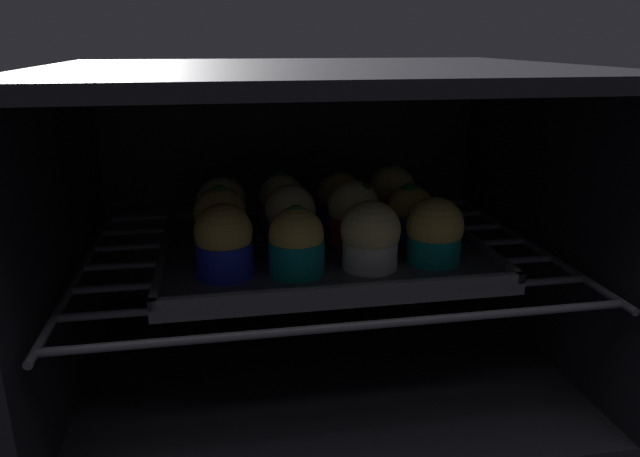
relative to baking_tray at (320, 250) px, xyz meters
The scene contains 15 objects.
oven_cavity 6.42cm from the baking_tray, 90.00° to the left, with size 59.00×47.00×37.00cm.
oven_rack 2.06cm from the baking_tray, 90.00° to the left, with size 54.80×42.00×0.80cm.
baking_tray is the anchor object (origin of this frame).
muffin_row0_col0 13.69cm from the baking_tray, 147.97° to the right, with size 5.91×5.91×7.55cm.
muffin_row0_col1 9.34cm from the baking_tray, 116.55° to the right, with size 5.79×5.79×7.29cm.
muffin_row0_col2 9.34cm from the baking_tray, 61.92° to the right, with size 6.32×6.32×7.28cm.
muffin_row0_col3 13.78cm from the baking_tray, 32.04° to the right, with size 6.20×6.20×7.15cm.
muffin_row1_col0 12.04cm from the baking_tray, behind, with size 5.84×5.84×7.97cm.
muffin_row1_col1 5.37cm from the baking_tray, behind, with size 5.86×5.86×7.47cm.
muffin_row1_col2 5.79cm from the baking_tray, ahead, with size 5.96×5.96×7.64cm.
muffin_row1_col3 11.37cm from the baking_tray, ahead, with size 5.79×5.79×7.14cm.
muffin_row2_col0 13.59cm from the baking_tray, 147.70° to the left, with size 6.06×6.06×7.10cm.
muffin_row2_col1 9.11cm from the baking_tray, 116.12° to the left, with size 5.79×5.79×7.47cm.
muffin_row2_col2 9.13cm from the baking_tray, 62.09° to the left, with size 5.95×5.95×6.99cm.
muffin_row2_col3 13.66cm from the baking_tray, 34.26° to the left, with size 5.99×5.99×7.89cm.
Camera 1 is at (-11.31, -43.07, 38.30)cm, focal length 32.83 mm.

